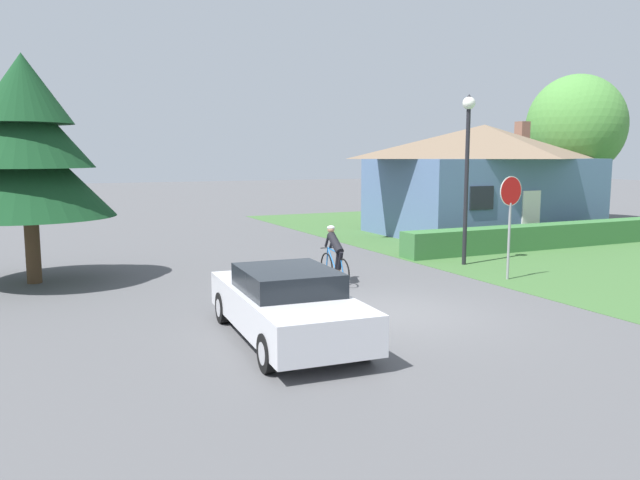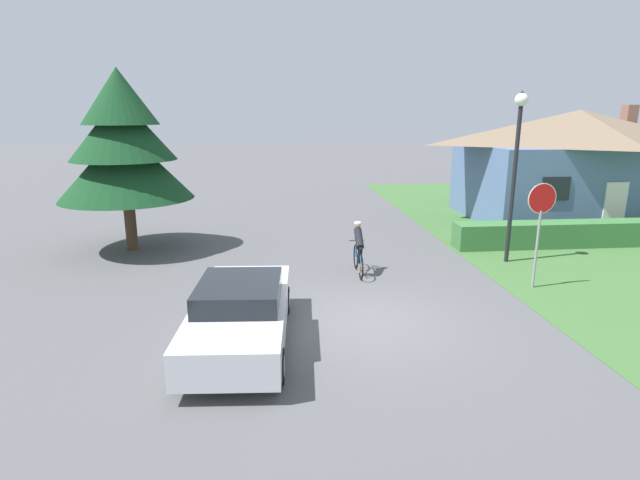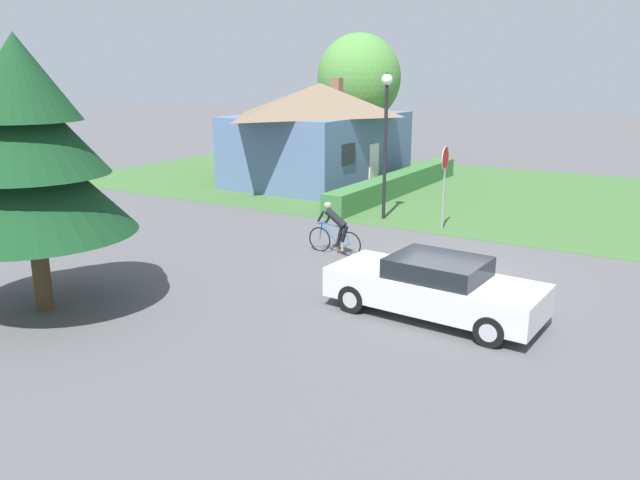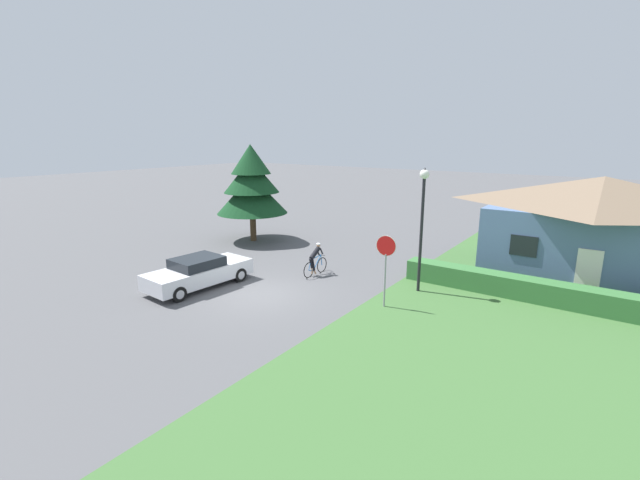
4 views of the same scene
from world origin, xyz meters
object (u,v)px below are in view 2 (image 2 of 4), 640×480
street_lamp (517,147)px  stop_sign (541,213)px  conifer_tall_near (123,144)px  cyclist (359,249)px  cottage_house (574,163)px  sedan_left_lane (241,313)px

street_lamp → stop_sign: bearing=-99.4°
street_lamp → conifer_tall_near: (-12.15, 2.63, -0.00)m
cyclist → cottage_house: bearing=-55.4°
stop_sign → street_lamp: (0.40, 2.39, 1.54)m
street_lamp → conifer_tall_near: 12.43m
street_lamp → cyclist: bearing=-171.3°
cyclist → stop_sign: size_ratio=0.63×
stop_sign → conifer_tall_near: conifer_tall_near is taller
sedan_left_lane → stop_sign: (7.61, 2.64, 1.36)m
sedan_left_lane → street_lamp: bearing=-54.1°
cyclist → conifer_tall_near: (-7.28, 3.38, 2.84)m
cyclist → street_lamp: street_lamp is taller
sedan_left_lane → cyclist: (3.14, 4.29, 0.06)m
cottage_house → sedan_left_lane: size_ratio=2.02×
cyclist → street_lamp: 5.69m
cyclist → street_lamp: (4.87, 0.74, 2.84)m
stop_sign → cottage_house: bearing=-130.8°
sedan_left_lane → street_lamp: 9.90m
street_lamp → conifer_tall_near: bearing=167.8°
cottage_house → sedan_left_lane: cottage_house is taller
cottage_house → street_lamp: street_lamp is taller
cyclist → conifer_tall_near: conifer_tall_near is taller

